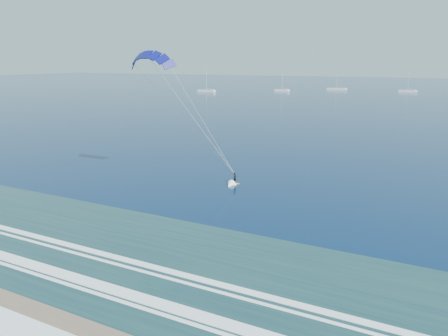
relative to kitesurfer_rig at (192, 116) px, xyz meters
name	(u,v)px	position (x,y,z in m)	size (l,w,h in m)	color
kitesurfer_rig	(192,116)	(0.00, 0.00, 0.00)	(14.59, 7.59, 18.48)	gold
sailboat_0	(207,91)	(-78.49, 150.62, -8.62)	(10.09, 2.40, 13.54)	silver
sailboat_1	(282,90)	(-42.38, 171.82, -8.64)	(8.10, 2.40, 11.20)	silver
sailboat_2	(336,89)	(-17.34, 197.26, -8.62)	(10.92, 2.40, 14.42)	silver
sailboat_7	(407,91)	(20.61, 196.36, -8.65)	(8.88, 2.40, 10.72)	silver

